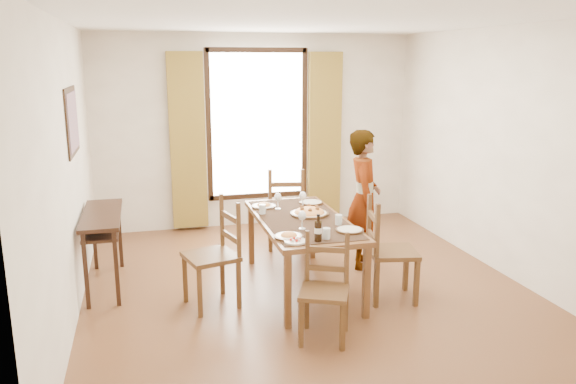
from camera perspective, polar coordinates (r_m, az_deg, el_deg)
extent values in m
plane|color=#592E1B|center=(5.99, 1.86, -9.71)|extent=(5.00, 5.00, 0.00)
cube|color=white|center=(8.00, -3.19, 6.16)|extent=(4.50, 0.10, 2.70)
cube|color=white|center=(3.35, 14.31, -4.27)|extent=(4.50, 0.10, 2.70)
cube|color=white|center=(5.41, -21.53, 1.85)|extent=(0.10, 5.00, 2.70)
cube|color=white|center=(6.60, 21.08, 3.79)|extent=(0.10, 5.00, 2.70)
cube|color=white|center=(5.53, 2.08, 17.25)|extent=(4.50, 5.00, 0.04)
cube|color=white|center=(7.96, -3.15, 6.85)|extent=(1.30, 0.04, 2.00)
cube|color=olive|center=(7.79, -10.15, 5.04)|extent=(0.48, 0.10, 2.40)
cube|color=olive|center=(8.18, 3.72, 5.60)|extent=(0.48, 0.10, 2.40)
cube|color=black|center=(5.95, -21.10, 6.74)|extent=(0.02, 0.86, 0.66)
cube|color=#B95122|center=(5.94, -21.01, 6.74)|extent=(0.01, 0.76, 0.56)
cube|color=black|center=(6.10, -18.41, -2.21)|extent=(0.38, 1.20, 0.04)
cube|color=black|center=(6.13, -18.33, -3.29)|extent=(0.34, 1.10, 0.03)
cube|color=black|center=(5.71, -19.85, -7.59)|extent=(0.04, 0.04, 0.76)
cube|color=black|center=(6.75, -19.09, -4.34)|extent=(0.04, 0.04, 0.76)
cube|color=black|center=(5.68, -17.02, -7.46)|extent=(0.04, 0.04, 0.76)
cube|color=black|center=(6.73, -16.71, -4.21)|extent=(0.04, 0.04, 0.76)
cube|color=brown|center=(5.76, 1.44, -2.98)|extent=(0.87, 1.80, 0.05)
cube|color=black|center=(5.75, 1.44, -2.71)|extent=(0.80, 1.66, 0.01)
cube|color=brown|center=(5.03, -0.03, -10.00)|extent=(0.06, 0.06, 0.70)
cube|color=brown|center=(6.57, -3.76, -4.36)|extent=(0.06, 0.06, 0.70)
cube|color=brown|center=(5.25, 7.97, -9.09)|extent=(0.06, 0.06, 0.70)
cube|color=brown|center=(6.74, 2.49, -3.88)|extent=(0.06, 0.06, 0.70)
cube|color=#4E361A|center=(5.47, -7.86, -6.51)|extent=(0.57, 0.57, 0.04)
cube|color=#4E361A|center=(5.67, -10.43, -8.58)|extent=(0.04, 0.04, 0.50)
cube|color=#4E361A|center=(5.80, -6.69, -7.93)|extent=(0.04, 0.04, 0.50)
cube|color=#4E361A|center=(5.32, -8.97, -10.00)|extent=(0.04, 0.04, 0.50)
cube|color=#4E361A|center=(5.46, -5.02, -9.27)|extent=(0.04, 0.04, 0.50)
cube|color=#4E361A|center=(5.63, -6.73, -2.94)|extent=(0.04, 0.04, 0.55)
cube|color=#4E361A|center=(5.28, -5.03, -3.99)|extent=(0.04, 0.04, 0.55)
cube|color=#4E361A|center=(5.49, -5.88, -4.55)|extent=(0.13, 0.39, 0.06)
cube|color=#4E361A|center=(5.43, -5.93, -2.55)|extent=(0.13, 0.39, 0.06)
cube|color=#4E361A|center=(7.11, -0.27, -1.73)|extent=(0.54, 0.54, 0.04)
cube|color=#4E361A|center=(7.38, 1.19, -3.17)|extent=(0.04, 0.04, 0.49)
cube|color=#4E361A|center=(7.01, 1.44, -4.08)|extent=(0.04, 0.04, 0.49)
cube|color=#4E361A|center=(7.37, -1.88, -3.21)|extent=(0.04, 0.04, 0.49)
cube|color=#4E361A|center=(6.99, -1.81, -4.13)|extent=(0.04, 0.04, 0.49)
cube|color=#4E361A|center=(6.86, 1.47, 0.06)|extent=(0.04, 0.04, 0.55)
cube|color=#4E361A|center=(6.84, -1.84, 0.02)|extent=(0.04, 0.04, 0.55)
cube|color=#4E361A|center=(6.87, -0.18, -0.85)|extent=(0.39, 0.11, 0.05)
cube|color=#4E361A|center=(6.83, -0.18, 0.76)|extent=(0.39, 0.11, 0.05)
cube|color=#4E361A|center=(4.81, 3.70, -10.11)|extent=(0.53, 0.53, 0.04)
cube|color=#4E361A|center=(4.76, 1.32, -13.17)|extent=(0.04, 0.04, 0.43)
cube|color=#4E361A|center=(5.07, 1.90, -11.47)|extent=(0.04, 0.04, 0.43)
cube|color=#4E361A|center=(4.73, 5.56, -13.43)|extent=(0.04, 0.04, 0.43)
cube|color=#4E361A|center=(5.04, 5.85, -11.69)|extent=(0.04, 0.04, 0.43)
cube|color=#4E361A|center=(4.91, 1.96, -6.61)|extent=(0.03, 0.03, 0.48)
cube|color=#4E361A|center=(4.88, 5.99, -6.81)|extent=(0.03, 0.03, 0.48)
cube|color=#4E361A|center=(4.92, 3.95, -7.76)|extent=(0.32, 0.16, 0.05)
cube|color=#4E361A|center=(4.86, 3.98, -5.87)|extent=(0.32, 0.16, 0.05)
cube|color=#4E361A|center=(5.66, 10.59, -6.02)|extent=(0.54, 0.54, 0.04)
cube|color=#4E361A|center=(5.61, 12.92, -8.95)|extent=(0.04, 0.04, 0.49)
cube|color=#4E361A|center=(5.52, 8.97, -9.16)|extent=(0.04, 0.04, 0.49)
cube|color=#4E361A|center=(5.96, 11.88, -7.55)|extent=(0.04, 0.04, 0.49)
cube|color=#4E361A|center=(5.88, 8.16, -7.72)|extent=(0.04, 0.04, 0.49)
cube|color=#4E361A|center=(5.34, 9.05, -4.04)|extent=(0.04, 0.04, 0.54)
cube|color=#4E361A|center=(5.71, 8.23, -2.88)|extent=(0.04, 0.04, 0.54)
cube|color=#4E361A|center=(5.56, 8.59, -4.51)|extent=(0.10, 0.39, 0.05)
cube|color=#4E361A|center=(5.50, 8.66, -2.57)|extent=(0.10, 0.39, 0.05)
imported|color=gray|center=(6.44, 7.70, -0.72)|extent=(0.81, 0.73, 1.59)
cylinder|color=silver|center=(5.54, 5.17, -2.82)|extent=(0.07, 0.07, 0.10)
cylinder|color=silver|center=(5.91, -2.62, -1.75)|extent=(0.07, 0.07, 0.10)
cylinder|color=silver|center=(5.10, 3.92, -4.22)|extent=(0.07, 0.07, 0.10)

